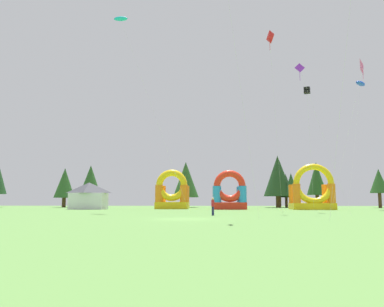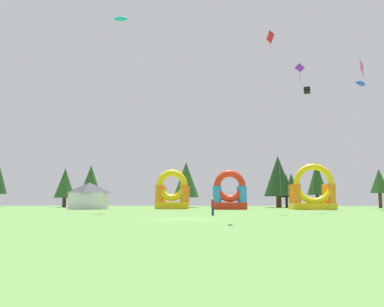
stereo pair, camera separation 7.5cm
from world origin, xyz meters
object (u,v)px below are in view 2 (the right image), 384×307
object	(u,v)px
kite_black_box	(307,91)
kite_cyan_parafoil	(121,19)
inflatable_orange_dome	(172,195)
person_left_edge	(213,205)
kite_pink_diamond	(363,67)
inflatable_yellow_castle	(313,194)
kite_purple_diamond	(300,71)
festival_tent	(89,196)
kite_blue_parafoil	(361,83)
kite_red_diamond	(269,39)
inflatable_blue_arch	(230,196)

from	to	relation	value
kite_black_box	kite_cyan_parafoil	xyz separation A→B (m)	(-24.74, -0.63, 10.12)
kite_black_box	inflatable_orange_dome	size ratio (longest dim) A/B	2.48
kite_black_box	person_left_edge	xyz separation A→B (m)	(-12.51, -10.35, -14.68)
kite_pink_diamond	inflatable_yellow_castle	distance (m)	25.24
kite_purple_diamond	inflatable_orange_dome	bearing A→B (deg)	127.42
kite_pink_diamond	inflatable_orange_dome	world-z (taller)	kite_pink_diamond
kite_pink_diamond	festival_tent	size ratio (longest dim) A/B	2.91
kite_blue_parafoil	inflatable_orange_dome	world-z (taller)	kite_blue_parafoil
kite_blue_parafoil	festival_tent	size ratio (longest dim) A/B	3.90
kite_red_diamond	kite_pink_diamond	bearing A→B (deg)	-37.52
person_left_edge	inflatable_orange_dome	xyz separation A→B (m)	(-6.60, 25.39, 1.23)
kite_black_box	kite_red_diamond	world-z (taller)	kite_red_diamond
kite_pink_diamond	inflatable_blue_arch	xyz separation A→B (m)	(-12.73, 22.89, -12.91)
kite_cyan_parafoil	festival_tent	world-z (taller)	kite_cyan_parafoil
kite_red_diamond	kite_black_box	bearing A→B (deg)	36.51
kite_purple_diamond	kite_cyan_parafoil	bearing A→B (deg)	164.70
kite_black_box	inflatable_blue_arch	size ratio (longest dim) A/B	2.61
kite_purple_diamond	kite_cyan_parafoil	xyz separation A→B (m)	(-22.28, 6.09, 9.70)
person_left_edge	inflatable_orange_dome	size ratio (longest dim) A/B	0.28
kite_pink_diamond	inflatable_blue_arch	bearing A→B (deg)	119.07
kite_pink_diamond	festival_tent	world-z (taller)	kite_pink_diamond
person_left_edge	inflatable_orange_dome	bearing A→B (deg)	152.11
kite_black_box	inflatable_yellow_castle	bearing A→B (deg)	73.95
kite_pink_diamond	kite_black_box	world-z (taller)	kite_black_box
kite_red_diamond	kite_cyan_parafoil	world-z (taller)	kite_cyan_parafoil
kite_purple_diamond	inflatable_orange_dome	distance (m)	30.71
kite_red_diamond	kite_cyan_parafoil	xyz separation A→B (m)	(-19.32, 3.38, 4.63)
kite_pink_diamond	kite_purple_diamond	xyz separation A→B (m)	(-5.52, 3.80, 1.08)
kite_blue_parafoil	kite_black_box	size ratio (longest dim) A/B	1.31
kite_blue_parafoil	kite_cyan_parafoil	size ratio (longest dim) A/B	0.80
kite_red_diamond	inflatable_blue_arch	bearing A→B (deg)	104.52
kite_pink_diamond	person_left_edge	distance (m)	20.96
kite_purple_diamond	festival_tent	bearing A→B (deg)	147.90
inflatable_yellow_castle	inflatable_blue_arch	distance (m)	12.97
kite_red_diamond	inflatable_blue_arch	world-z (taller)	kite_red_diamond
kite_blue_parafoil	inflatable_orange_dome	size ratio (longest dim) A/B	3.24
inflatable_yellow_castle	kite_blue_parafoil	bearing A→B (deg)	12.21
person_left_edge	inflatable_yellow_castle	world-z (taller)	inflatable_yellow_castle
kite_black_box	kite_red_diamond	bearing A→B (deg)	-143.49
kite_blue_parafoil	festival_tent	world-z (taller)	kite_blue_parafoil
kite_blue_parafoil	inflatable_blue_arch	bearing A→B (deg)	-177.56
kite_pink_diamond	inflatable_yellow_castle	world-z (taller)	kite_pink_diamond
kite_pink_diamond	kite_red_diamond	bearing A→B (deg)	142.48
kite_black_box	kite_cyan_parafoil	distance (m)	26.73
kite_blue_parafoil	kite_red_diamond	xyz separation A→B (m)	(-17.72, -17.32, 0.57)
kite_black_box	kite_red_diamond	size ratio (longest dim) A/B	0.74
kite_pink_diamond	kite_purple_diamond	bearing A→B (deg)	145.47
kite_blue_parafoil	kite_purple_diamond	bearing A→B (deg)	-126.40
kite_black_box	inflatable_blue_arch	world-z (taller)	kite_black_box
kite_blue_parafoil	person_left_edge	bearing A→B (deg)	-136.38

